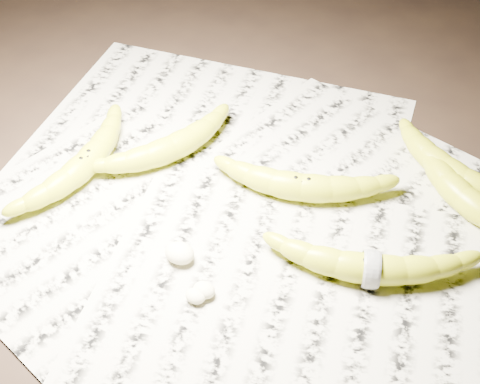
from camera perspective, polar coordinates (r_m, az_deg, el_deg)
The scene contains 12 objects.
ground at distance 0.89m, azimuth 0.80°, elevation -3.47°, with size 3.00×3.00×0.00m, color black.
newspaper_patch at distance 0.90m, azimuth 1.01°, elevation -2.63°, with size 0.90×0.70×0.01m, color #B6B39C.
banana_left_a at distance 0.98m, azimuth -13.08°, elevation 2.52°, with size 0.23×0.06×0.04m, color #B5BF17, non-canonical shape.
banana_left_b at distance 0.98m, azimuth -5.86°, elevation 3.93°, with size 0.21×0.06×0.04m, color #B5BF17, non-canonical shape.
banana_center at distance 0.92m, azimuth 5.30°, elevation 0.58°, with size 0.22×0.07×0.04m, color #B5BF17, non-canonical shape.
banana_taped at distance 0.83m, azimuth 11.12°, elevation -6.31°, with size 0.23×0.06×0.04m, color #B5BF17, non-canonical shape.
banana_upper_a at distance 0.95m, azimuth 18.64°, elevation -0.35°, with size 0.21×0.06×0.04m, color #B5BF17, non-canonical shape.
banana_upper_b at distance 0.99m, azimuth 17.09°, elevation 2.17°, with size 0.19×0.06×0.04m, color #B5BF17, non-canonical shape.
measuring_tape at distance 0.83m, azimuth 11.12°, elevation -6.31°, with size 0.05×0.05×0.00m, color white.
flesh_chunk_a at distance 0.85m, azimuth -5.19°, elevation -5.04°, with size 0.04×0.03×0.02m, color beige.
flesh_chunk_b at distance 0.81m, azimuth -3.10°, elevation -8.18°, with size 0.03×0.02×0.02m, color beige.
flesh_chunk_c at distance 0.81m, azimuth -3.83°, elevation -8.67°, with size 0.03×0.02×0.01m, color beige.
Camera 1 is at (0.29, -0.52, 0.66)m, focal length 50.00 mm.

